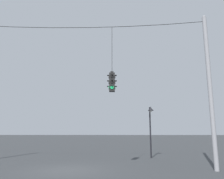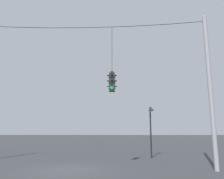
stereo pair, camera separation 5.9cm
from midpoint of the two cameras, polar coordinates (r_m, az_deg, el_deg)
name	(u,v)px [view 2 (the right image)]	position (r m, az deg, el deg)	size (l,w,h in m)	color
ground_plane	(67,170)	(13.42, -11.63, -20.00)	(200.00, 200.00, 0.00)	#383A3D
utility_pole_right	(210,88)	(14.23, 24.38, 0.29)	(0.26, 0.26, 9.41)	gray
span_wire	(71,26)	(14.63, -10.42, 16.03)	(16.84, 0.03, 0.40)	black
traffic_light_near_right_pole	(112,82)	(13.13, 0.13, 2.05)	(0.58, 0.58, 4.15)	black
street_lamp	(151,119)	(18.63, 10.22, -7.60)	(0.48, 0.83, 4.19)	black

